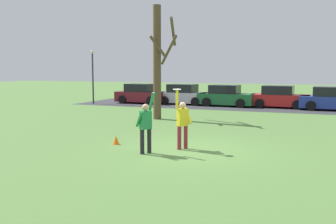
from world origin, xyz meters
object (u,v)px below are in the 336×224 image
object	(u,v)px
parked_car_red	(279,98)
lamppost_by_lot	(93,71)
parked_car_blue	(331,100)
bare_tree_tall	(158,61)
parked_car_silver	(184,95)
parked_car_green	(226,96)
field_cone_orange	(116,140)
frisbee_disc	(177,89)
person_defender	(146,124)
parked_car_maroon	(141,94)
person_catcher	(183,121)

from	to	relation	value
parked_car_red	lamppost_by_lot	world-z (taller)	lamppost_by_lot
parked_car_red	parked_car_blue	size ratio (longest dim) A/B	1.00
bare_tree_tall	parked_car_silver	bearing A→B (deg)	99.95
parked_car_green	parked_car_silver	bearing A→B (deg)	178.67
lamppost_by_lot	bare_tree_tall	bearing A→B (deg)	-38.38
field_cone_orange	frisbee_disc	bearing A→B (deg)	-1.50
parked_car_green	field_cone_orange	world-z (taller)	parked_car_green
person_defender	bare_tree_tall	bearing A→B (deg)	58.96
frisbee_disc	lamppost_by_lot	bearing A→B (deg)	131.28
frisbee_disc	bare_tree_tall	world-z (taller)	bare_tree_tall
parked_car_green	parked_car_maroon	bearing A→B (deg)	-175.64
frisbee_disc	field_cone_orange	size ratio (longest dim) A/B	0.87
parked_car_blue	parked_car_silver	bearing A→B (deg)	-179.99
parked_car_silver	field_cone_orange	distance (m)	16.30
parked_car_maroon	lamppost_by_lot	distance (m)	4.28
frisbee_disc	parked_car_maroon	bearing A→B (deg)	119.35
person_catcher	bare_tree_tall	world-z (taller)	bare_tree_tall
person_catcher	lamppost_by_lot	distance (m)	18.64
field_cone_orange	bare_tree_tall	bearing A→B (deg)	100.38
parked_car_red	parked_car_silver	bearing A→B (deg)	-176.88
parked_car_green	parked_car_blue	bearing A→B (deg)	0.64
parked_car_silver	parked_car_red	distance (m)	7.28
person_catcher	parked_car_green	bearing A→B (deg)	-133.89
parked_car_red	bare_tree_tall	bearing A→B (deg)	-119.96
parked_car_silver	bare_tree_tall	bearing A→B (deg)	-77.38
lamppost_by_lot	person_catcher	bearing A→B (deg)	-48.03
person_defender	parked_car_blue	distance (m)	17.66
parked_car_maroon	field_cone_orange	bearing A→B (deg)	-65.10
field_cone_orange	person_catcher	bearing A→B (deg)	2.48
person_catcher	person_defender	bearing A→B (deg)	0.00
frisbee_disc	parked_car_maroon	distance (m)	18.01
person_defender	parked_car_green	world-z (taller)	person_defender
bare_tree_tall	person_defender	bearing A→B (deg)	-69.89
bare_tree_tall	parked_car_maroon	bearing A→B (deg)	120.97
parked_car_silver	parked_car_maroon	bearing A→B (deg)	-170.08
parked_car_red	frisbee_disc	bearing A→B (deg)	-94.33
person_catcher	parked_car_green	size ratio (longest dim) A/B	0.50
parked_car_red	field_cone_orange	xyz separation A→B (m)	(-4.41, -16.10, -0.57)
frisbee_disc	parked_car_silver	xyz separation A→B (m)	(-5.30, 16.10, -1.37)
person_catcher	parked_car_blue	world-z (taller)	person_catcher
person_catcher	frisbee_disc	bearing A→B (deg)	-0.00
parked_car_silver	parked_car_green	xyz separation A→B (m)	(3.44, -0.24, 0.00)
frisbee_disc	lamppost_by_lot	size ratio (longest dim) A/B	0.07
frisbee_disc	lamppost_by_lot	world-z (taller)	lamppost_by_lot
person_catcher	parked_car_red	size ratio (longest dim) A/B	0.50
parked_car_maroon	lamppost_by_lot	xyz separation A→B (m)	(-3.47, -1.68, 1.86)
parked_car_green	frisbee_disc	bearing A→B (deg)	-80.65
frisbee_disc	bare_tree_tall	distance (m)	8.21
parked_car_green	parked_car_red	distance (m)	3.85
parked_car_maroon	field_cone_orange	xyz separation A→B (m)	(6.37, -15.59, -0.57)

